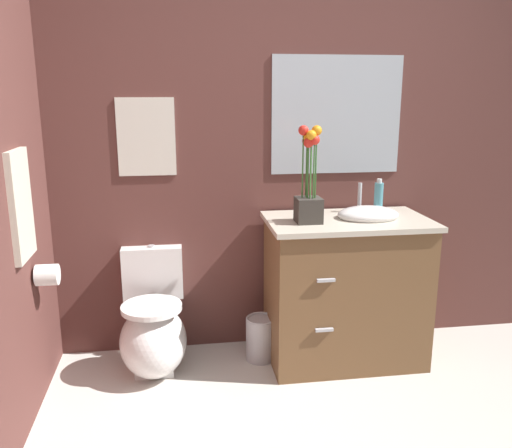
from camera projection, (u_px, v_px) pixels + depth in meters
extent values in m
cube|color=brown|center=(327.00, 148.00, 3.29)|extent=(4.55, 0.05, 2.50)
ellipsoid|color=white|center=(153.00, 341.00, 3.06)|extent=(0.38, 0.48, 0.40)
cube|color=white|center=(155.00, 354.00, 3.13)|extent=(0.22, 0.26, 0.18)
cube|color=white|center=(153.00, 272.00, 3.26)|extent=(0.36, 0.13, 0.32)
cylinder|color=white|center=(152.00, 308.00, 2.99)|extent=(0.34, 0.34, 0.03)
cylinder|color=#B7B7BC|center=(151.00, 247.00, 3.22)|extent=(0.04, 0.04, 0.02)
cube|color=brown|center=(345.00, 293.00, 3.19)|extent=(0.90, 0.52, 0.85)
cube|color=beige|center=(348.00, 221.00, 3.08)|extent=(0.94, 0.56, 0.03)
ellipsoid|color=white|center=(368.00, 215.00, 3.09)|extent=(0.36, 0.26, 0.10)
cylinder|color=#B7B7BC|center=(360.00, 198.00, 3.23)|extent=(0.02, 0.02, 0.18)
cube|color=#B7B7BC|center=(326.00, 280.00, 2.85)|extent=(0.10, 0.02, 0.02)
cube|color=#B7B7BC|center=(324.00, 330.00, 2.92)|extent=(0.10, 0.02, 0.02)
cube|color=#38332D|center=(309.00, 210.00, 2.98)|extent=(0.14, 0.14, 0.14)
cylinder|color=#386B2D|center=(316.00, 165.00, 2.92)|extent=(0.01, 0.01, 0.37)
sphere|color=orange|center=(317.00, 130.00, 2.87)|extent=(0.06, 0.06, 0.06)
cylinder|color=#386B2D|center=(311.00, 168.00, 2.94)|extent=(0.01, 0.01, 0.33)
sphere|color=red|center=(312.00, 137.00, 2.90)|extent=(0.06, 0.06, 0.06)
cylinder|color=#386B2D|center=(306.00, 169.00, 2.96)|extent=(0.01, 0.01, 0.31)
sphere|color=#E01E51|center=(307.00, 141.00, 2.92)|extent=(0.06, 0.06, 0.06)
cylinder|color=#386B2D|center=(307.00, 168.00, 2.94)|extent=(0.01, 0.01, 0.33)
sphere|color=orange|center=(308.00, 137.00, 2.90)|extent=(0.06, 0.06, 0.06)
cylinder|color=#386B2D|center=(303.00, 165.00, 2.92)|extent=(0.01, 0.01, 0.37)
sphere|color=red|center=(303.00, 130.00, 2.88)|extent=(0.06, 0.06, 0.06)
cylinder|color=#386B2D|center=(308.00, 171.00, 2.91)|extent=(0.01, 0.01, 0.31)
sphere|color=red|center=(309.00, 143.00, 2.88)|extent=(0.06, 0.06, 0.06)
cylinder|color=#386B2D|center=(310.00, 167.00, 2.90)|extent=(0.01, 0.01, 0.35)
sphere|color=orange|center=(311.00, 135.00, 2.86)|extent=(0.06, 0.06, 0.06)
cylinder|color=#386B2D|center=(314.00, 170.00, 2.91)|extent=(0.01, 0.01, 0.32)
sphere|color=red|center=(315.00, 140.00, 2.87)|extent=(0.06, 0.06, 0.06)
cylinder|color=teal|center=(378.00, 199.00, 3.16)|extent=(0.05, 0.05, 0.19)
cylinder|color=silver|center=(379.00, 181.00, 3.13)|extent=(0.03, 0.03, 0.02)
cylinder|color=#B7B7BC|center=(261.00, 339.00, 3.24)|extent=(0.18, 0.18, 0.26)
torus|color=#B7B7BC|center=(261.00, 318.00, 3.21)|extent=(0.18, 0.18, 0.01)
cube|color=silver|center=(146.00, 137.00, 3.09)|extent=(0.33, 0.01, 0.45)
cube|color=#B2BCC6|center=(337.00, 115.00, 3.22)|extent=(0.80, 0.01, 0.70)
cube|color=beige|center=(21.00, 205.00, 2.50)|extent=(0.03, 0.28, 0.52)
cylinder|color=white|center=(47.00, 275.00, 2.73)|extent=(0.11, 0.11, 0.11)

